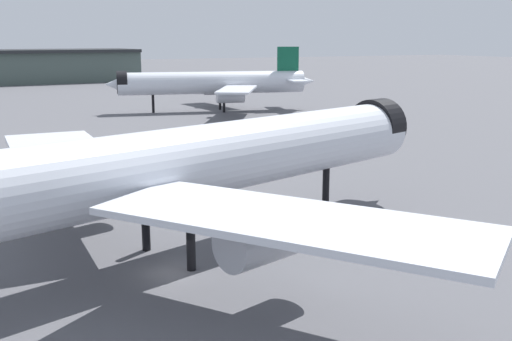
# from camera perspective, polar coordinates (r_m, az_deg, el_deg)

# --- Properties ---
(ground) EXTENTS (900.00, 900.00, 0.00)m
(ground) POSITION_cam_1_polar(r_m,az_deg,el_deg) (45.50, -8.07, -9.57)
(ground) COLOR #56565B
(airliner_near_gate) EXTENTS (57.19, 50.94, 16.52)m
(airliner_near_gate) POSITION_cam_1_polar(r_m,az_deg,el_deg) (47.38, -6.38, 0.57)
(airliner_near_gate) COLOR silver
(airliner_near_gate) RESTS_ON ground
(airliner_far_taxiway) EXTENTS (49.61, 44.35, 14.96)m
(airliner_far_taxiway) POSITION_cam_1_polar(r_m,az_deg,el_deg) (143.45, -4.03, 8.22)
(airliner_far_taxiway) COLOR silver
(airliner_far_taxiway) RESTS_ON ground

